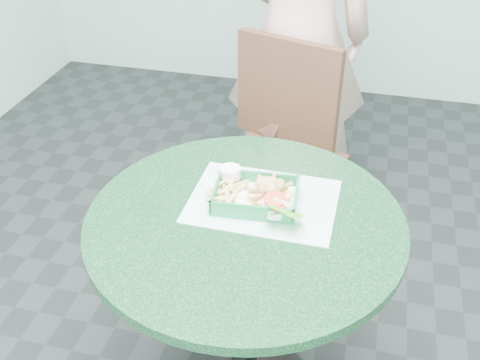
% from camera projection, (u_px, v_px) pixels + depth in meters
% --- Properties ---
extents(cafe_table, '(0.88, 0.88, 0.75)m').
position_uv_depth(cafe_table, '(245.00, 268.00, 1.65)').
color(cafe_table, black).
rests_on(cafe_table, floor).
extents(dining_chair, '(0.46, 0.46, 0.93)m').
position_uv_depth(dining_chair, '(281.00, 141.00, 2.34)').
color(dining_chair, '#50331C').
rests_on(dining_chair, floor).
extents(diner_person, '(0.81, 0.60, 2.03)m').
position_uv_depth(diner_person, '(300.00, 3.00, 2.31)').
color(diner_person, '#DFA69A').
rests_on(diner_person, floor).
extents(placemat, '(0.42, 0.31, 0.00)m').
position_uv_depth(placemat, '(263.00, 206.00, 1.61)').
color(placemat, '#ACDCDA').
rests_on(placemat, cafe_table).
extents(food_basket, '(0.23, 0.17, 0.05)m').
position_uv_depth(food_basket, '(255.00, 204.00, 1.59)').
color(food_basket, '#197641').
rests_on(food_basket, placemat).
extents(crab_sandwich, '(0.12, 0.12, 0.07)m').
position_uv_depth(crab_sandwich, '(269.00, 195.00, 1.57)').
color(crab_sandwich, '#E5BE61').
rests_on(crab_sandwich, food_basket).
extents(fries_pile, '(0.13, 0.13, 0.04)m').
position_uv_depth(fries_pile, '(228.00, 193.00, 1.60)').
color(fries_pile, '#D9BB6B').
rests_on(fries_pile, food_basket).
extents(sauce_ramekin, '(0.06, 0.06, 0.03)m').
position_uv_depth(sauce_ramekin, '(232.00, 177.00, 1.65)').
color(sauce_ramekin, white).
rests_on(sauce_ramekin, food_basket).
extents(garnish_cup, '(0.11, 0.11, 0.04)m').
position_uv_depth(garnish_cup, '(276.00, 214.00, 1.52)').
color(garnish_cup, white).
rests_on(garnish_cup, food_basket).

